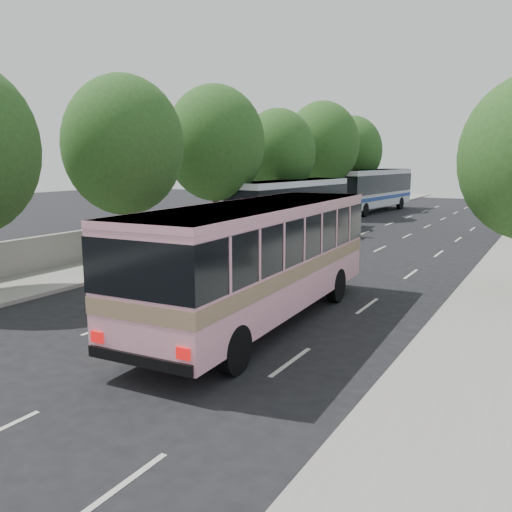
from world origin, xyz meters
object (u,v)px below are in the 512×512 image
Objects in this scene: pink_taxi at (212,272)px; pink_bus at (260,250)px; white_pickup at (327,228)px; tour_coach_front at (292,201)px; tour_coach_rear at (372,187)px.

pink_bus is at bearing -28.20° from pink_taxi.
pink_taxi is at bearing -77.92° from white_pickup.
white_pickup is at bearing -28.87° from tour_coach_front.
tour_coach_front is 0.89× the size of tour_coach_rear.
white_pickup is at bearing -75.17° from tour_coach_rear.
tour_coach_rear is (-8.09, 36.43, 0.13)m from pink_bus.
pink_taxi is 17.42m from tour_coach_front.
tour_coach_rear is (-3.41, 19.59, 1.63)m from white_pickup.
white_pickup is 0.39× the size of tour_coach_rear.
tour_coach_front is 17.24m from tour_coach_rear.
tour_coach_rear reaches higher than pink_taxi.
tour_coach_rear is at bearing 107.11° from white_pickup.
tour_coach_rear reaches higher than tour_coach_front.
pink_bus is 17.54m from white_pickup.
white_pickup reaches higher than pink_taxi.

